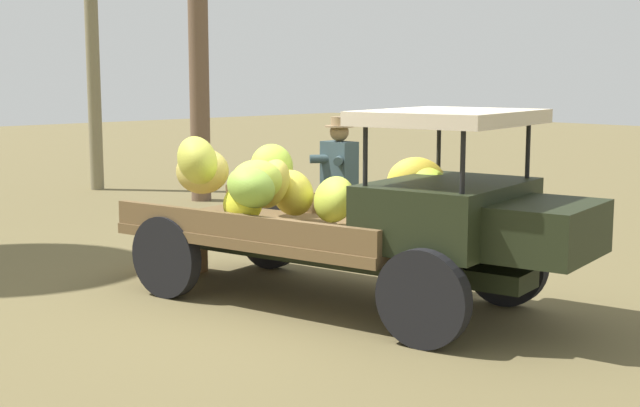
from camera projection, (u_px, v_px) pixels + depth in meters
name	position (u px, v px, depth m)	size (l,w,h in m)	color
ground_plane	(315.00, 303.00, 8.36)	(60.00, 60.00, 0.00)	brown
truck	(362.00, 211.00, 8.09)	(4.63, 2.42, 1.84)	black
farmer	(339.00, 178.00, 10.27)	(0.53, 0.46, 1.66)	#B4ACA1
wooden_crate	(175.00, 251.00, 9.62)	(0.58, 0.42, 0.46)	olive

